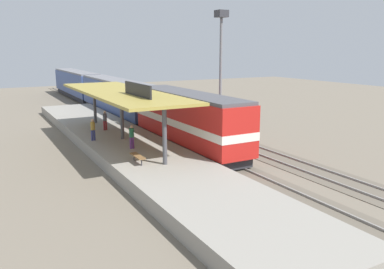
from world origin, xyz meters
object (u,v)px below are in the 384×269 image
object	(u,v)px
platform_bench	(138,156)
person_walking	(132,136)
light_mast	(221,44)
person_boarding	(93,128)
passenger_carriage_front	(116,97)
locomotive	(188,120)
passenger_carriage_rear	(76,84)
person_waiting	(105,119)

from	to	relation	value
platform_bench	person_walking	distance (m)	3.83
light_mast	person_boarding	bearing A→B (deg)	-163.36
passenger_carriage_front	light_mast	size ratio (longest dim) A/B	1.71
platform_bench	passenger_carriage_front	size ratio (longest dim) A/B	0.08
light_mast	locomotive	bearing A→B (deg)	-136.50
platform_bench	person_walking	world-z (taller)	person_walking
platform_bench	passenger_carriage_rear	bearing A→B (deg)	82.11
light_mast	person_boarding	world-z (taller)	light_mast
person_waiting	person_walking	distance (m)	7.33
passenger_carriage_front	person_waiting	bearing A→B (deg)	-112.64
person_boarding	passenger_carriage_front	bearing A→B (deg)	65.59
platform_bench	person_boarding	bearing A→B (deg)	95.95
passenger_carriage_front	passenger_carriage_rear	xyz separation A→B (m)	(0.00, 20.80, 0.00)
passenger_carriage_front	person_walking	bearing A→B (deg)	-104.93
platform_bench	person_boarding	xyz separation A→B (m)	(-0.79, 7.57, 0.51)
locomotive	person_walking	bearing A→B (deg)	-170.40
passenger_carriage_rear	light_mast	xyz separation A→B (m)	(7.80, -31.40, 6.08)
light_mast	person_walking	distance (m)	16.60
platform_bench	locomotive	distance (m)	7.59
passenger_carriage_front	person_walking	xyz separation A→B (m)	(-5.03, -18.85, -0.46)
locomotive	light_mast	bearing A→B (deg)	43.50
passenger_carriage_rear	person_boarding	bearing A→B (deg)	-100.75
passenger_carriage_front	platform_bench	bearing A→B (deg)	-104.92
passenger_carriage_front	person_boarding	size ratio (longest dim) A/B	11.70
locomotive	person_waiting	bearing A→B (deg)	126.60
light_mast	person_walking	bearing A→B (deg)	-147.24
passenger_carriage_rear	person_waiting	bearing A→B (deg)	-98.46
platform_bench	passenger_carriage_front	bearing A→B (deg)	75.08
locomotive	passenger_carriage_rear	world-z (taller)	locomotive
passenger_carriage_rear	light_mast	size ratio (longest dim) A/B	1.71
locomotive	person_boarding	bearing A→B (deg)	155.85
platform_bench	person_waiting	size ratio (longest dim) A/B	0.99
locomotive	passenger_carriage_front	xyz separation A→B (m)	(0.00, 18.00, -0.10)
platform_bench	person_waiting	world-z (taller)	person_waiting
platform_bench	passenger_carriage_rear	xyz separation A→B (m)	(6.00, 43.32, 0.97)
locomotive	person_walking	distance (m)	5.13
person_boarding	locomotive	bearing A→B (deg)	-24.15
locomotive	person_boarding	distance (m)	7.46
locomotive	light_mast	world-z (taller)	light_mast
passenger_carriage_rear	person_boarding	xyz separation A→B (m)	(-6.79, -35.76, -0.46)
platform_bench	locomotive	xyz separation A→B (m)	(6.00, 4.52, 1.07)
platform_bench	passenger_carriage_rear	world-z (taller)	passenger_carriage_rear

